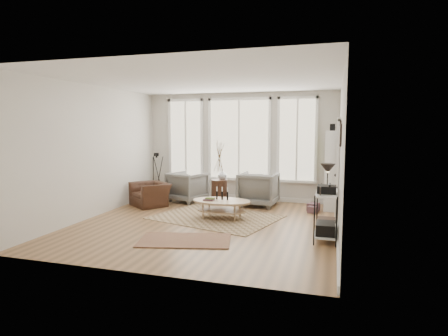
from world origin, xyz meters
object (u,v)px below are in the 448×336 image
(armchair_left, at_px, (188,187))
(bookcase, at_px, (331,170))
(accent_chair, at_px, (150,194))
(coffee_table, at_px, (221,204))
(side_table, at_px, (219,172))
(armchair_right, at_px, (259,189))
(low_shelf, at_px, (326,210))

(armchair_left, bearing_deg, bookcase, -159.49)
(accent_chair, bearing_deg, coffee_table, 16.84)
(side_table, height_order, accent_chair, side_table)
(coffee_table, bearing_deg, bookcase, 37.08)
(coffee_table, distance_m, armchair_right, 1.65)
(bookcase, xyz_separation_m, armchair_left, (-3.69, -0.15, -0.56))
(side_table, distance_m, accent_chair, 1.85)
(low_shelf, distance_m, side_table, 3.63)
(armchair_right, xyz_separation_m, side_table, (-1.04, -0.01, 0.41))
(low_shelf, distance_m, armchair_left, 4.34)
(low_shelf, xyz_separation_m, side_table, (-2.74, 2.36, 0.33))
(coffee_table, xyz_separation_m, armchair_right, (0.52, 1.56, 0.11))
(bookcase, bearing_deg, side_table, -176.62)
(bookcase, xyz_separation_m, accent_chair, (-4.38, -0.94, -0.66))
(side_table, relative_size, accent_chair, 1.93)
(low_shelf, relative_size, side_table, 0.75)
(bookcase, height_order, accent_chair, bookcase)
(armchair_left, distance_m, side_table, 1.00)
(coffee_table, relative_size, accent_chair, 1.44)
(low_shelf, bearing_deg, bookcase, 88.72)
(coffee_table, bearing_deg, accent_chair, 159.88)
(bookcase, height_order, low_shelf, bookcase)
(low_shelf, distance_m, coffee_table, 2.37)
(low_shelf, relative_size, coffee_table, 1.01)
(bookcase, relative_size, armchair_right, 2.19)
(armchair_left, bearing_deg, armchair_right, -161.89)
(bookcase, distance_m, side_table, 2.80)
(bookcase, relative_size, side_table, 1.18)
(armchair_right, height_order, side_table, side_table)
(bookcase, bearing_deg, accent_chair, -167.84)
(armchair_right, bearing_deg, accent_chair, 20.31)
(armchair_right, bearing_deg, low_shelf, 129.25)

